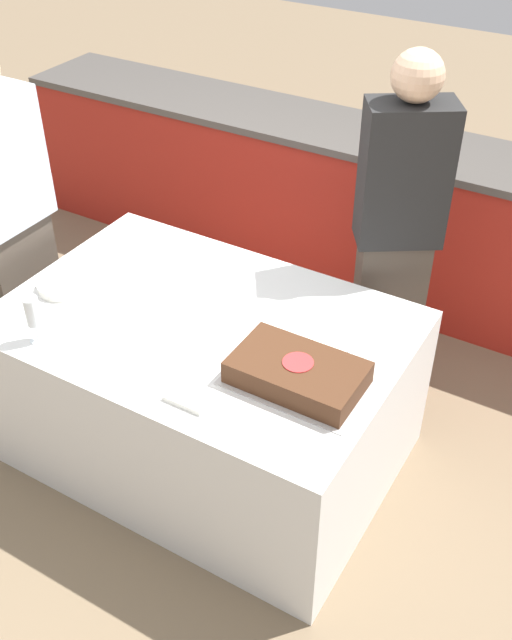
{
  "coord_description": "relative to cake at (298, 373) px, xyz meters",
  "views": [
    {
      "loc": [
        1.4,
        -1.94,
        2.54
      ],
      "look_at": [
        0.25,
        0.0,
        0.83
      ],
      "focal_mm": 42.0,
      "sensor_mm": 36.0,
      "label": 1
    }
  ],
  "objects": [
    {
      "name": "wine_glass",
      "position": [
        -0.98,
        -0.3,
        0.09
      ],
      "size": [
        0.06,
        0.06,
        0.2
      ],
      "color": "white",
      "rests_on": "dining_table"
    },
    {
      "name": "side_plate_near_cake",
      "position": [
        0.01,
        0.3,
        -0.04
      ],
      "size": [
        0.18,
        0.18,
        0.0
      ],
      "color": "white",
      "rests_on": "dining_table"
    },
    {
      "name": "person_cutting_cake",
      "position": [
        0.0,
        0.9,
        0.1
      ],
      "size": [
        0.41,
        0.36,
        1.68
      ],
      "rotation": [
        0.0,
        0.0,
        -2.56
      ],
      "color": "#4C4238",
      "rests_on": "ground_plane"
    },
    {
      "name": "dining_table",
      "position": [
        -0.5,
        0.13,
        -0.41
      ],
      "size": [
        1.62,
        1.1,
        0.73
      ],
      "color": "silver",
      "rests_on": "ground_plane"
    },
    {
      "name": "person_seated_left",
      "position": [
        -1.53,
        0.13,
        0.09
      ],
      "size": [
        0.21,
        0.42,
        1.66
      ],
      "rotation": [
        0.0,
        0.0,
        1.57
      ],
      "color": "#4C4238",
      "rests_on": "ground_plane"
    },
    {
      "name": "plate_stack",
      "position": [
        -1.14,
        0.02,
        -0.03
      ],
      "size": [
        0.21,
        0.21,
        0.04
      ],
      "color": "white",
      "rests_on": "dining_table"
    },
    {
      "name": "cake",
      "position": [
        0.0,
        0.0,
        0.0
      ],
      "size": [
        0.51,
        0.32,
        0.1
      ],
      "color": "#B7B2AD",
      "rests_on": "dining_table"
    },
    {
      "name": "utensil_pile",
      "position": [
        -0.28,
        -0.27,
        -0.04
      ],
      "size": [
        0.16,
        0.11,
        0.02
      ],
      "color": "white",
      "rests_on": "dining_table"
    },
    {
      "name": "ground_plane",
      "position": [
        -0.5,
        0.13,
        -0.77
      ],
      "size": [
        14.0,
        14.0,
        0.0
      ],
      "primitive_type": "plane",
      "color": "#7A664C"
    },
    {
      "name": "back_counter",
      "position": [
        -0.5,
        1.76,
        -0.31
      ],
      "size": [
        4.4,
        0.58,
        0.92
      ],
      "color": "#A82319",
      "rests_on": "ground_plane"
    }
  ]
}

